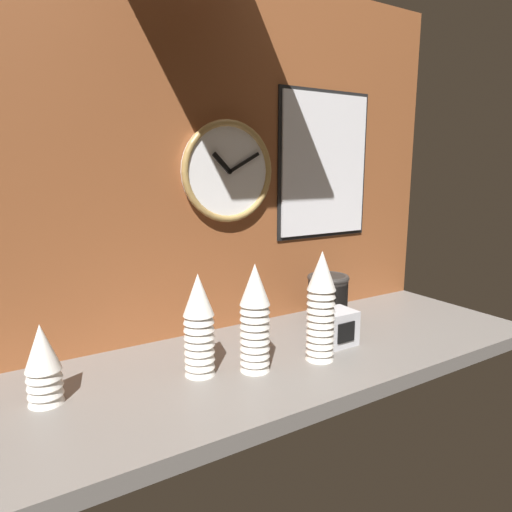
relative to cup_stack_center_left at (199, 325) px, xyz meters
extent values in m
cube|color=slate|center=(0.24, 0.01, -0.15)|extent=(1.60, 0.56, 0.04)
cube|color=brown|center=(0.24, 0.28, 0.40)|extent=(1.60, 0.03, 1.05)
cone|color=white|center=(0.00, 0.00, -0.08)|extent=(0.07, 0.07, 0.10)
cone|color=white|center=(0.00, 0.00, -0.06)|extent=(0.07, 0.07, 0.10)
cone|color=white|center=(0.00, 0.00, -0.04)|extent=(0.07, 0.07, 0.10)
cone|color=white|center=(0.00, 0.00, -0.02)|extent=(0.07, 0.07, 0.10)
cone|color=white|center=(0.00, 0.00, 0.00)|extent=(0.07, 0.07, 0.10)
cone|color=white|center=(0.00, 0.00, 0.02)|extent=(0.07, 0.07, 0.10)
cone|color=white|center=(0.00, 0.00, 0.04)|extent=(0.07, 0.07, 0.10)
cone|color=white|center=(0.00, 0.00, 0.06)|extent=(0.07, 0.07, 0.10)
cone|color=white|center=(0.00, 0.00, 0.08)|extent=(0.07, 0.07, 0.10)
cone|color=white|center=(0.31, -0.08, -0.08)|extent=(0.07, 0.07, 0.10)
cone|color=white|center=(0.31, -0.08, -0.06)|extent=(0.07, 0.07, 0.10)
cone|color=white|center=(0.31, -0.08, -0.04)|extent=(0.07, 0.07, 0.10)
cone|color=white|center=(0.31, -0.08, -0.02)|extent=(0.07, 0.07, 0.10)
cone|color=white|center=(0.31, -0.08, 0.00)|extent=(0.07, 0.07, 0.10)
cone|color=white|center=(0.31, -0.08, 0.02)|extent=(0.07, 0.07, 0.10)
cone|color=white|center=(0.31, -0.08, 0.04)|extent=(0.07, 0.07, 0.10)
cone|color=white|center=(0.31, -0.08, 0.06)|extent=(0.07, 0.07, 0.10)
cone|color=white|center=(0.31, -0.08, 0.08)|extent=(0.07, 0.07, 0.10)
cone|color=white|center=(0.31, -0.08, 0.09)|extent=(0.07, 0.07, 0.10)
cone|color=white|center=(0.31, -0.08, 0.11)|extent=(0.07, 0.07, 0.10)
cone|color=white|center=(0.13, -0.05, -0.08)|extent=(0.07, 0.07, 0.10)
cone|color=white|center=(0.13, -0.05, -0.06)|extent=(0.07, 0.07, 0.10)
cone|color=white|center=(0.13, -0.05, -0.04)|extent=(0.07, 0.07, 0.10)
cone|color=white|center=(0.13, -0.05, -0.02)|extent=(0.07, 0.07, 0.10)
cone|color=white|center=(0.13, -0.05, 0.00)|extent=(0.07, 0.07, 0.10)
cone|color=white|center=(0.13, -0.05, 0.02)|extent=(0.07, 0.07, 0.10)
cone|color=white|center=(0.13, -0.05, 0.04)|extent=(0.07, 0.07, 0.10)
cone|color=white|center=(0.13, -0.05, 0.06)|extent=(0.07, 0.07, 0.10)
cone|color=white|center=(0.13, -0.05, 0.08)|extent=(0.07, 0.07, 0.10)
cone|color=white|center=(0.13, -0.05, 0.09)|extent=(0.07, 0.07, 0.10)
cone|color=white|center=(-0.34, 0.05, -0.08)|extent=(0.07, 0.07, 0.10)
cone|color=white|center=(-0.34, 0.05, -0.06)|extent=(0.07, 0.07, 0.10)
cone|color=white|center=(-0.34, 0.05, -0.04)|extent=(0.07, 0.07, 0.10)
cone|color=white|center=(-0.34, 0.05, -0.02)|extent=(0.07, 0.07, 0.10)
cone|color=white|center=(-0.34, 0.05, 0.00)|extent=(0.07, 0.07, 0.10)
cylinder|color=black|center=(0.51, 0.12, -0.10)|extent=(0.13, 0.13, 0.05)
cylinder|color=black|center=(0.51, 0.12, -0.08)|extent=(0.13, 0.13, 0.05)
cylinder|color=black|center=(0.51, 0.12, -0.06)|extent=(0.13, 0.13, 0.05)
cylinder|color=black|center=(0.51, 0.12, -0.04)|extent=(0.13, 0.13, 0.05)
cylinder|color=black|center=(0.51, 0.12, -0.01)|extent=(0.13, 0.13, 0.05)
cylinder|color=black|center=(0.51, 0.12, 0.01)|extent=(0.13, 0.13, 0.05)
torus|color=#302D2A|center=(0.51, 0.12, 0.02)|extent=(0.13, 0.13, 0.02)
cylinder|color=white|center=(0.22, 0.25, 0.36)|extent=(0.29, 0.02, 0.29)
torus|color=#AD894C|center=(0.22, 0.24, 0.36)|extent=(0.30, 0.02, 0.30)
cube|color=black|center=(0.19, 0.24, 0.38)|extent=(0.06, 0.01, 0.06)
cube|color=black|center=(0.27, 0.24, 0.38)|extent=(0.10, 0.01, 0.06)
cylinder|color=black|center=(0.22, 0.24, 0.36)|extent=(0.01, 0.01, 0.01)
cube|color=black|center=(0.59, 0.26, 0.38)|extent=(0.38, 0.01, 0.49)
cube|color=white|center=(0.59, 0.25, 0.38)|extent=(0.35, 0.01, 0.46)
cube|color=#B7B7BC|center=(0.41, -0.03, -0.08)|extent=(0.11, 0.09, 0.10)
cube|color=black|center=(0.41, -0.07, -0.08)|extent=(0.06, 0.00, 0.06)
camera|label=1|loc=(-0.43, -0.96, 0.37)|focal=32.00mm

